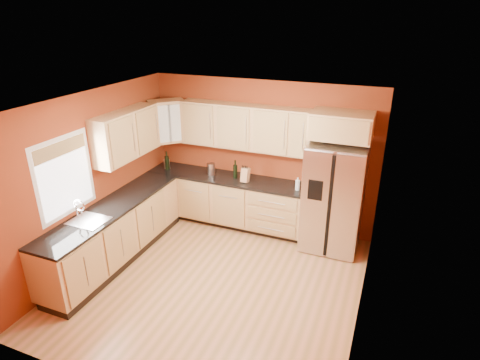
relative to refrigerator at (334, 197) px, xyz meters
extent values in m
plane|color=olive|center=(-1.35, -1.62, -0.89)|extent=(4.00, 4.00, 0.00)
plane|color=silver|center=(-1.35, -1.62, 1.71)|extent=(4.00, 4.00, 0.00)
cube|color=maroon|center=(-1.35, 0.38, 0.41)|extent=(4.00, 0.04, 2.60)
cube|color=maroon|center=(-1.35, -3.62, 0.41)|extent=(4.00, 0.04, 2.60)
cube|color=maroon|center=(-3.35, -1.62, 0.41)|extent=(0.04, 4.00, 2.60)
cube|color=maroon|center=(0.65, -1.62, 0.41)|extent=(0.04, 4.00, 2.60)
cube|color=tan|center=(-1.90, 0.07, -0.45)|extent=(2.90, 0.60, 0.88)
cube|color=tan|center=(-3.05, -1.62, -0.45)|extent=(0.60, 2.80, 0.88)
cube|color=black|center=(-1.90, 0.06, 0.01)|extent=(2.90, 0.62, 0.04)
cube|color=black|center=(-3.04, -1.62, 0.01)|extent=(0.62, 2.80, 0.04)
cube|color=tan|center=(-1.60, 0.21, 0.94)|extent=(2.30, 0.33, 0.75)
cube|color=tan|center=(-3.19, -0.90, 0.94)|extent=(0.33, 1.35, 0.75)
cube|color=tan|center=(-3.02, 0.04, 0.94)|extent=(0.67, 0.67, 0.75)
cube|color=tan|center=(0.00, 0.07, 1.16)|extent=(0.92, 0.60, 0.40)
cube|color=silver|center=(0.00, 0.00, 0.00)|extent=(0.90, 0.75, 1.78)
cube|color=white|center=(-3.33, -2.12, 0.66)|extent=(0.03, 0.90, 1.00)
cylinder|color=silver|center=(-2.18, 0.06, 0.14)|extent=(0.16, 0.16, 0.22)
cylinder|color=silver|center=(-3.09, 0.03, 0.12)|extent=(0.14, 0.14, 0.17)
cube|color=tan|center=(-1.51, 0.00, 0.15)|extent=(0.14, 0.13, 0.25)
cylinder|color=white|center=(-0.60, 0.00, 0.14)|extent=(0.08, 0.08, 0.21)
camera|label=1|loc=(0.77, -5.91, 2.76)|focal=30.00mm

